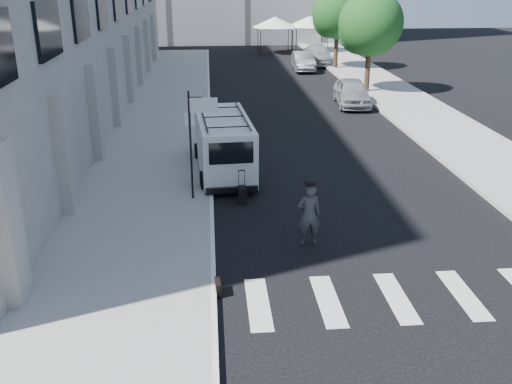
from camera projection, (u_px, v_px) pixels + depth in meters
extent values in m
plane|color=black|center=(285.00, 243.00, 15.77)|extent=(120.00, 120.00, 0.00)
cube|color=gray|center=(167.00, 111.00, 30.27)|extent=(4.50, 48.00, 0.15)
cube|color=gray|center=(388.00, 92.00, 34.99)|extent=(4.00, 56.00, 0.15)
cylinder|color=black|center=(191.00, 146.00, 17.85)|extent=(0.07, 0.07, 3.50)
cube|color=white|center=(190.00, 120.00, 17.56)|extent=(0.30, 0.03, 0.42)
cube|color=white|center=(204.00, 105.00, 17.41)|extent=(0.85, 0.06, 0.45)
cylinder|color=black|center=(368.00, 70.00, 34.40)|extent=(0.32, 0.32, 2.80)
sphere|color=#164617|center=(371.00, 23.00, 33.40)|extent=(3.80, 3.80, 3.80)
sphere|color=#164617|center=(361.00, 32.00, 34.14)|extent=(2.66, 2.66, 2.66)
cylinder|color=black|center=(336.00, 50.00, 42.75)|extent=(0.32, 0.32, 2.80)
sphere|color=#164617|center=(338.00, 12.00, 41.76)|extent=(3.80, 3.80, 3.80)
sphere|color=#164617|center=(330.00, 20.00, 42.49)|extent=(2.66, 2.66, 2.66)
cylinder|color=black|center=(261.00, 43.00, 49.53)|extent=(0.06, 0.06, 2.20)
cylinder|color=black|center=(293.00, 43.00, 49.75)|extent=(0.06, 0.06, 2.20)
cylinder|color=black|center=(258.00, 39.00, 52.13)|extent=(0.06, 0.06, 2.20)
cylinder|color=black|center=(288.00, 39.00, 52.35)|extent=(0.06, 0.06, 2.20)
cube|color=white|center=(275.00, 28.00, 50.52)|extent=(3.00, 3.00, 0.12)
cone|color=white|center=(275.00, 22.00, 50.34)|extent=(4.00, 4.00, 0.90)
cylinder|color=black|center=(296.00, 42.00, 50.24)|extent=(0.06, 0.06, 2.20)
cylinder|color=black|center=(328.00, 42.00, 50.46)|extent=(0.06, 0.06, 2.20)
cylinder|color=black|center=(292.00, 38.00, 52.84)|extent=(0.06, 0.06, 2.20)
cylinder|color=black|center=(322.00, 38.00, 53.05)|extent=(0.06, 0.06, 2.20)
cube|color=white|center=(310.00, 27.00, 51.23)|extent=(3.00, 3.00, 0.12)
cone|color=white|center=(310.00, 21.00, 51.05)|extent=(4.00, 4.00, 0.90)
imported|color=#363638|center=(309.00, 215.00, 15.42)|extent=(0.65, 0.43, 1.76)
cube|color=black|center=(218.00, 288.00, 13.24)|extent=(0.15, 0.45, 0.34)
cube|color=black|center=(242.00, 195.00, 18.37)|extent=(0.26, 0.40, 0.56)
cylinder|color=black|center=(239.00, 178.00, 18.33)|extent=(0.02, 0.02, 0.53)
cylinder|color=black|center=(245.00, 178.00, 18.36)|extent=(0.02, 0.02, 0.53)
cube|color=black|center=(242.00, 170.00, 18.25)|extent=(0.21, 0.04, 0.03)
cube|color=silver|center=(224.00, 143.00, 20.77)|extent=(2.16, 5.01, 1.90)
cube|color=silver|center=(217.00, 136.00, 23.40)|extent=(1.78, 0.94, 1.00)
cube|color=black|center=(231.00, 153.00, 18.39)|extent=(1.45, 0.18, 0.72)
cylinder|color=black|center=(198.00, 152.00, 22.52)|extent=(0.30, 0.70, 0.69)
cylinder|color=black|center=(241.00, 150.00, 22.77)|extent=(0.30, 0.70, 0.69)
cylinder|color=black|center=(204.00, 181.00, 19.44)|extent=(0.30, 0.70, 0.69)
cylinder|color=black|center=(254.00, 178.00, 19.68)|extent=(0.30, 0.70, 0.69)
imported|color=#9B9EA3|center=(352.00, 92.00, 31.49)|extent=(2.09, 4.44, 1.47)
imported|color=#515458|center=(303.00, 61.00, 42.52)|extent=(1.61, 4.21, 1.37)
imported|color=#A9ABB1|center=(318.00, 55.00, 45.45)|extent=(2.35, 5.12, 1.45)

